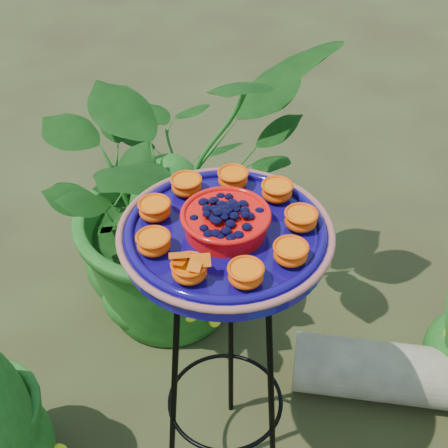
{
  "coord_description": "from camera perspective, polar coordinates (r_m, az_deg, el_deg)",
  "views": [
    {
      "loc": [
        0.19,
        -0.87,
        1.62
      ],
      "look_at": [
        -0.11,
        -0.01,
        0.86
      ],
      "focal_mm": 50.0,
      "sensor_mm": 36.0,
      "label": 1
    }
  ],
  "objects": [
    {
      "name": "feeder_dish",
      "position": [
        1.21,
        0.15,
        -0.66
      ],
      "size": [
        0.49,
        0.49,
        0.1
      ],
      "rotation": [
        0.0,
        0.0,
        0.23
      ],
      "color": "#10075D",
      "rests_on": "tripod_stand"
    },
    {
      "name": "driftwood_log",
      "position": [
        1.97,
        14.47,
        -12.94
      ],
      "size": [
        0.56,
        0.28,
        0.18
      ],
      "primitive_type": "cylinder",
      "rotation": [
        0.0,
        1.57,
        0.19
      ],
      "color": "tan",
      "rests_on": "ground"
    },
    {
      "name": "tripod_stand",
      "position": [
        1.46,
        0.13,
        -11.19
      ],
      "size": [
        0.35,
        0.35,
        0.8
      ],
      "rotation": [
        0.0,
        0.0,
        0.23
      ],
      "color": "black",
      "rests_on": "ground"
    },
    {
      "name": "shrub_back_left",
      "position": [
        1.92,
        -5.0,
        3.39
      ],
      "size": [
        1.08,
        1.12,
        0.97
      ],
      "primitive_type": "imported",
      "rotation": [
        0.0,
        0.0,
        1.07
      ],
      "color": "#164C14",
      "rests_on": "ground"
    }
  ]
}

